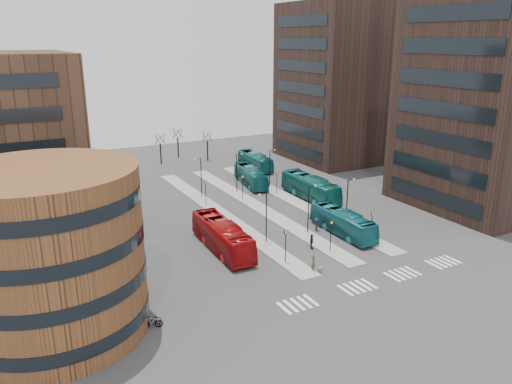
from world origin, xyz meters
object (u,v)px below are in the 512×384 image
red_bus (222,236)px  commuter_b (312,242)px  bicycle_mid (152,322)px  bicycle_near (151,323)px  commuter_c (316,224)px  commuter_a (224,240)px  teal_bus_a (343,222)px  traveller (314,263)px  teal_bus_b (251,176)px  suitcase (320,270)px  teal_bus_c (310,188)px  bicycle_far (150,320)px  teal_bus_d (255,161)px

red_bus → commuter_b: (9.26, -4.63, -0.84)m
red_bus → bicycle_mid: 17.06m
commuter_b → bicycle_near: (-21.33, -7.20, -0.47)m
red_bus → commuter_c: (13.05, -0.13, -0.91)m
commuter_a → bicycle_near: size_ratio=1.00×
red_bus → teal_bus_a: red_bus is taller
traveller → teal_bus_b: bearing=37.5°
red_bus → commuter_c: size_ratio=7.50×
commuter_a → bicycle_mid: 18.06m
suitcase → teal_bus_c: size_ratio=0.04×
teal_bus_a → commuter_a: size_ratio=6.61×
teal_bus_c → bicycle_far: bearing=-143.2°
traveller → teal_bus_c: bearing=20.3°
traveller → bicycle_far: 18.31m
bicycle_near → teal_bus_a: bearing=-52.2°
commuter_b → red_bus: bearing=85.8°
traveller → commuter_b: size_ratio=0.99×
teal_bus_b → bicycle_mid: teal_bus_b is taller
traveller → commuter_a: bearing=81.9°
bicycle_near → bicycle_far: bearing=19.2°
commuter_c → teal_bus_a: bearing=40.1°
teal_bus_a → bicycle_mid: bearing=-160.1°
suitcase → bicycle_far: bearing=173.6°
teal_bus_c → bicycle_mid: bearing=-142.7°
red_bus → commuter_b: 10.39m
suitcase → commuter_b: bearing=53.4°
suitcase → traveller: traveller is taller
suitcase → teal_bus_a: size_ratio=0.05×
teal_bus_d → bicycle_mid: (-33.22, -43.15, -0.94)m
commuter_a → teal_bus_a: bearing=167.8°
teal_bus_b → commuter_b: size_ratio=6.02×
commuter_b → bicycle_mid: 22.57m
traveller → bicycle_near: traveller is taller
commuter_a → bicycle_far: (-12.65, -12.40, -0.33)m
suitcase → teal_bus_d: (14.60, 41.34, 1.22)m
red_bus → commuter_a: size_ratio=7.56×
commuter_c → bicycle_far: bearing=-67.5°
bicycle_near → bicycle_far: 0.33m
commuter_a → commuter_c: bearing=176.5°
teal_bus_a → teal_bus_c: (4.59, 13.81, 0.23)m
red_bus → teal_bus_c: (19.87, 11.20, 0.01)m
teal_bus_d → bicycle_near: (-33.22, -43.00, -1.06)m
commuter_a → bicycle_mid: bearing=46.7°
bicycle_far → suitcase: bearing=-77.2°
red_bus → teal_bus_a: 15.51m
bicycle_near → bicycle_mid: size_ratio=0.89×
teal_bus_a → commuter_a: 15.14m
suitcase → teal_bus_b: size_ratio=0.05×
suitcase → traveller: (-0.42, 0.64, 0.62)m
teal_bus_b → teal_bus_d: size_ratio=1.01×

